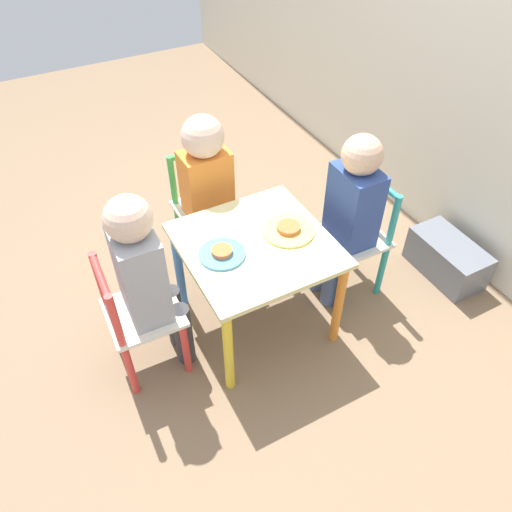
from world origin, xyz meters
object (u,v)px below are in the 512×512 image
object	(u,v)px
chair_red	(138,319)
child_left	(208,181)
chair_teal	(356,240)
storage_bin	(447,258)
child_front	(146,274)
chair_green	(205,211)
plate_back	(288,230)
kids_table	(256,257)
child_back	(350,208)
plate_front	(222,253)

from	to	relation	value
chair_red	child_left	xyz separation A→B (m)	(-0.40, 0.47, 0.20)
chair_teal	storage_bin	world-z (taller)	chair_teal
chair_teal	child_front	bearing A→B (deg)	-90.34
chair_green	plate_back	distance (m)	0.53
kids_table	chair_red	xyz separation A→B (m)	(-0.01, -0.48, -0.11)
chair_red	child_back	size ratio (longest dim) A/B	0.69
chair_green	storage_bin	xyz separation A→B (m)	(0.63, 0.92, -0.18)
child_front	storage_bin	xyz separation A→B (m)	(0.17, 1.33, -0.38)
storage_bin	plate_front	bearing A→B (deg)	-98.47
chair_green	child_back	world-z (taller)	child_back
child_left	chair_teal	bearing A→B (deg)	-42.12
chair_teal	storage_bin	bearing A→B (deg)	71.73
kids_table	chair_green	world-z (taller)	chair_green
chair_teal	child_back	world-z (taller)	child_back
child_front	child_left	distance (m)	0.58
plate_back	storage_bin	distance (m)	0.87
child_left	plate_front	world-z (taller)	child_left
chair_teal	plate_back	world-z (taller)	chair_teal
plate_front	chair_red	bearing A→B (deg)	-92.05
chair_red	child_front	distance (m)	0.21
child_left	plate_front	size ratio (longest dim) A/B	4.44
kids_table	plate_front	size ratio (longest dim) A/B	3.17
chair_red	child_back	bearing A→B (deg)	-89.66
chair_green	storage_bin	distance (m)	1.13
chair_teal	child_left	size ratio (longest dim) A/B	0.71
chair_red	child_front	world-z (taller)	child_front
kids_table	plate_back	bearing A→B (deg)	90.00
chair_red	storage_bin	distance (m)	1.41
kids_table	child_left	size ratio (longest dim) A/B	0.71
chair_green	storage_bin	bearing A→B (deg)	-35.51
child_front	child_left	xyz separation A→B (m)	(-0.41, 0.41, -0.01)
kids_table	chair_red	distance (m)	0.49
chair_teal	child_front	distance (m)	0.92
storage_bin	plate_back	bearing A→B (deg)	-101.42
chair_teal	chair_red	size ratio (longest dim) A/B	1.00
child_back	plate_front	xyz separation A→B (m)	(-0.01, -0.55, -0.01)
storage_bin	kids_table	bearing A→B (deg)	-99.72
plate_front	child_left	bearing A→B (deg)	162.56
chair_teal	plate_back	xyz separation A→B (m)	(-0.01, -0.34, 0.19)
chair_teal	chair_green	xyz separation A→B (m)	(-0.48, -0.49, 0.00)
chair_red	kids_table	bearing A→B (deg)	-90.00
chair_green	storage_bin	size ratio (longest dim) A/B	1.50
chair_red	child_front	bearing A→B (deg)	-90.00
child_left	chair_red	bearing A→B (deg)	-140.30
chair_teal	child_front	xyz separation A→B (m)	(-0.02, -0.89, 0.20)
chair_teal	chair_red	xyz separation A→B (m)	(-0.02, -0.95, 0.00)
chair_teal	plate_back	distance (m)	0.39
chair_green	plate_back	bearing A→B (deg)	-73.91
kids_table	plate_front	distance (m)	0.16
chair_red	child_left	size ratio (longest dim) A/B	0.71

